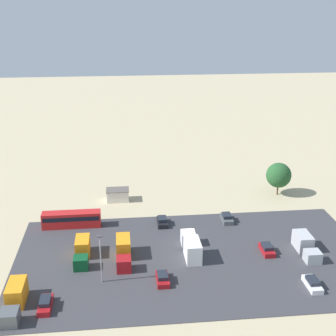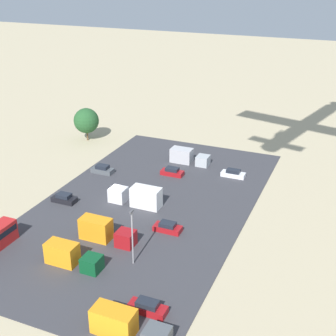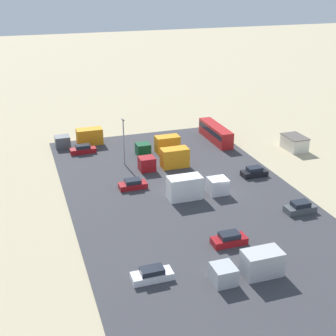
# 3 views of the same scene
# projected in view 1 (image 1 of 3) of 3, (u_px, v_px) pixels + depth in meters

# --- Properties ---
(ground_plane) EXTENTS (400.00, 400.00, 0.00)m
(ground_plane) POSITION_uv_depth(u_px,v_px,m) (188.00, 241.00, 86.19)
(ground_plane) COLOR tan
(parking_lot_surface) EXTENTS (61.20, 33.79, 0.08)m
(parking_lot_surface) POSITION_uv_depth(u_px,v_px,m) (194.00, 258.00, 80.49)
(parking_lot_surface) COLOR #38383D
(parking_lot_surface) RESTS_ON ground
(shed_building) EXTENTS (5.01, 3.47, 2.61)m
(shed_building) POSITION_uv_depth(u_px,v_px,m) (118.00, 195.00, 103.23)
(shed_building) COLOR silver
(shed_building) RESTS_ON ground
(bus) EXTENTS (11.28, 2.45, 3.09)m
(bus) POSITION_uv_depth(u_px,v_px,m) (72.00, 219.00, 90.98)
(bus) COLOR red
(bus) RESTS_ON ground
(parked_car_0) EXTENTS (1.95, 4.27, 1.44)m
(parked_car_0) POSITION_uv_depth(u_px,v_px,m) (163.00, 278.00, 73.49)
(parked_car_0) COLOR maroon
(parked_car_0) RESTS_ON ground
(parked_car_1) EXTENTS (1.94, 4.20, 1.54)m
(parked_car_1) POSITION_uv_depth(u_px,v_px,m) (162.00, 222.00, 92.18)
(parked_car_1) COLOR black
(parked_car_1) RESTS_ON ground
(parked_car_2) EXTENTS (1.80, 4.64, 1.54)m
(parked_car_2) POSITION_uv_depth(u_px,v_px,m) (45.00, 304.00, 67.22)
(parked_car_2) COLOR maroon
(parked_car_2) RESTS_ON ground
(parked_car_3) EXTENTS (1.95, 4.27, 1.57)m
(parked_car_3) POSITION_uv_depth(u_px,v_px,m) (227.00, 218.00, 93.56)
(parked_car_3) COLOR #4C5156
(parked_car_3) RESTS_ON ground
(parked_car_4) EXTENTS (1.89, 4.32, 1.51)m
(parked_car_4) POSITION_uv_depth(u_px,v_px,m) (267.00, 249.00, 82.02)
(parked_car_4) COLOR maroon
(parked_car_4) RESTS_ON ground
(parked_car_5) EXTENTS (1.83, 4.51, 1.43)m
(parked_car_5) POSITION_uv_depth(u_px,v_px,m) (312.00, 283.00, 72.17)
(parked_car_5) COLOR silver
(parked_car_5) RESTS_ON ground
(parked_truck_0) EXTENTS (2.40, 8.49, 3.27)m
(parked_truck_0) POSITION_uv_depth(u_px,v_px,m) (124.00, 251.00, 79.60)
(parked_truck_0) COLOR maroon
(parked_truck_0) RESTS_ON ground
(parked_truck_1) EXTENTS (2.49, 8.92, 3.03)m
(parked_truck_1) POSITION_uv_depth(u_px,v_px,m) (15.00, 299.00, 67.06)
(parked_truck_1) COLOR #4C5156
(parked_truck_1) RESTS_ON ground
(parked_truck_2) EXTENTS (2.38, 8.00, 3.01)m
(parked_truck_2) POSITION_uv_depth(u_px,v_px,m) (82.00, 251.00, 79.98)
(parked_truck_2) COLOR #0C4723
(parked_truck_2) RESTS_ON ground
(parked_truck_3) EXTENTS (2.58, 7.94, 2.85)m
(parked_truck_3) POSITION_uv_depth(u_px,v_px,m) (305.00, 245.00, 81.90)
(parked_truck_3) COLOR #ADB2B7
(parked_truck_3) RESTS_ON ground
(parked_truck_4) EXTENTS (2.54, 9.10, 3.41)m
(parked_truck_4) POSITION_uv_depth(u_px,v_px,m) (191.00, 247.00, 81.01)
(parked_truck_4) COLOR silver
(parked_truck_4) RESTS_ON ground
(tree_near_shed) EXTENTS (5.66, 5.66, 7.51)m
(tree_near_shed) POSITION_uv_depth(u_px,v_px,m) (279.00, 175.00, 105.29)
(tree_near_shed) COLOR brown
(tree_near_shed) RESTS_ON ground
(light_pole_lot_centre) EXTENTS (0.90, 0.28, 8.10)m
(light_pole_lot_centre) POSITION_uv_depth(u_px,v_px,m) (101.00, 257.00, 72.19)
(light_pole_lot_centre) COLOR gray
(light_pole_lot_centre) RESTS_ON ground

